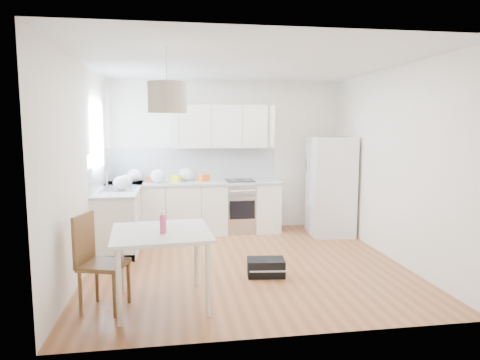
# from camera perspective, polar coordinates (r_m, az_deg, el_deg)

# --- Properties ---
(floor) EXTENTS (4.20, 4.20, 0.00)m
(floor) POSITION_cam_1_polar(r_m,az_deg,el_deg) (6.02, 0.68, -11.03)
(floor) COLOR brown
(floor) RESTS_ON ground
(ceiling) EXTENTS (4.20, 4.20, 0.00)m
(ceiling) POSITION_cam_1_polar(r_m,az_deg,el_deg) (5.77, 0.72, 15.34)
(ceiling) COLOR white
(ceiling) RESTS_ON wall_back
(wall_back) EXTENTS (4.20, 0.00, 4.20)m
(wall_back) POSITION_cam_1_polar(r_m,az_deg,el_deg) (7.81, -1.84, 3.29)
(wall_back) COLOR white
(wall_back) RESTS_ON floor
(wall_left) EXTENTS (0.00, 4.20, 4.20)m
(wall_left) POSITION_cam_1_polar(r_m,az_deg,el_deg) (5.78, -20.31, 1.46)
(wall_left) COLOR white
(wall_left) RESTS_ON floor
(wall_right) EXTENTS (0.00, 4.20, 4.20)m
(wall_right) POSITION_cam_1_polar(r_m,az_deg,el_deg) (6.43, 19.51, 2.03)
(wall_right) COLOR white
(wall_right) RESTS_ON floor
(window_glassblock) EXTENTS (0.02, 1.00, 1.00)m
(window_glassblock) POSITION_cam_1_polar(r_m,az_deg,el_deg) (6.88, -18.46, 5.73)
(window_glassblock) COLOR #BFE0F9
(window_glassblock) RESTS_ON wall_left
(cabinets_back) EXTENTS (3.00, 0.60, 0.88)m
(cabinets_back) POSITION_cam_1_polar(r_m,az_deg,el_deg) (7.58, -6.05, -3.80)
(cabinets_back) COLOR white
(cabinets_back) RESTS_ON floor
(cabinets_left) EXTENTS (0.60, 1.80, 0.88)m
(cabinets_left) POSITION_cam_1_polar(r_m,az_deg,el_deg) (7.04, -15.64, -4.89)
(cabinets_left) COLOR white
(cabinets_left) RESTS_ON floor
(counter_back) EXTENTS (3.02, 0.64, 0.04)m
(counter_back) POSITION_cam_1_polar(r_m,az_deg,el_deg) (7.51, -6.10, -0.35)
(counter_back) COLOR #AEB1B3
(counter_back) RESTS_ON cabinets_back
(counter_left) EXTENTS (0.64, 1.82, 0.04)m
(counter_left) POSITION_cam_1_polar(r_m,az_deg,el_deg) (6.96, -15.77, -1.19)
(counter_left) COLOR #AEB1B3
(counter_left) RESTS_ON cabinets_left
(backsplash_back) EXTENTS (3.00, 0.01, 0.58)m
(backsplash_back) POSITION_cam_1_polar(r_m,az_deg,el_deg) (7.77, -6.23, 2.20)
(backsplash_back) COLOR silver
(backsplash_back) RESTS_ON wall_back
(backsplash_left) EXTENTS (0.01, 1.80, 0.58)m
(backsplash_left) POSITION_cam_1_polar(r_m,az_deg,el_deg) (6.97, -18.26, 1.30)
(backsplash_left) COLOR silver
(backsplash_left) RESTS_ON wall_left
(upper_cabinets) EXTENTS (1.70, 0.32, 0.75)m
(upper_cabinets) POSITION_cam_1_polar(r_m,az_deg,el_deg) (7.62, -2.84, 7.14)
(upper_cabinets) COLOR white
(upper_cabinets) RESTS_ON wall_back
(range_oven) EXTENTS (0.50, 0.61, 0.88)m
(range_oven) POSITION_cam_1_polar(r_m,az_deg,el_deg) (7.66, -0.05, -3.65)
(range_oven) COLOR #B2B5B7
(range_oven) RESTS_ON floor
(sink) EXTENTS (0.50, 0.80, 0.16)m
(sink) POSITION_cam_1_polar(r_m,az_deg,el_deg) (6.91, -15.83, -1.12)
(sink) COLOR #B2B5B7
(sink) RESTS_ON counter_left
(refrigerator) EXTENTS (0.90, 0.92, 1.69)m
(refrigerator) POSITION_cam_1_polar(r_m,az_deg,el_deg) (7.61, 12.04, -0.78)
(refrigerator) COLOR white
(refrigerator) RESTS_ON floor
(dining_table) EXTENTS (1.09, 1.09, 0.79)m
(dining_table) POSITION_cam_1_polar(r_m,az_deg,el_deg) (4.60, -10.46, -7.77)
(dining_table) COLOR beige
(dining_table) RESTS_ON floor
(dining_chair) EXTENTS (0.52, 0.52, 1.00)m
(dining_chair) POSITION_cam_1_polar(r_m,az_deg,el_deg) (4.66, -17.65, -10.41)
(dining_chair) COLOR #4C2E16
(dining_chair) RESTS_ON floor
(drink_bottle) EXTENTS (0.09, 0.09, 0.23)m
(drink_bottle) POSITION_cam_1_polar(r_m,az_deg,el_deg) (4.46, -10.22, -5.54)
(drink_bottle) COLOR #EF4277
(drink_bottle) RESTS_ON dining_table
(gym_bag) EXTENTS (0.50, 0.36, 0.21)m
(gym_bag) POSITION_cam_1_polar(r_m,az_deg,el_deg) (5.53, 3.46, -11.55)
(gym_bag) COLOR black
(gym_bag) RESTS_ON floor
(pendant_lamp) EXTENTS (0.42, 0.42, 0.31)m
(pendant_lamp) POSITION_cam_1_polar(r_m,az_deg,el_deg) (4.59, -9.67, 10.80)
(pendant_lamp) COLOR #B7A58C
(pendant_lamp) RESTS_ON ceiling
(grocery_bag_a) EXTENTS (0.25, 0.21, 0.23)m
(grocery_bag_a) POSITION_cam_1_polar(r_m,az_deg,el_deg) (7.59, -13.92, 0.57)
(grocery_bag_a) COLOR white
(grocery_bag_a) RESTS_ON counter_back
(grocery_bag_b) EXTENTS (0.26, 0.22, 0.23)m
(grocery_bag_b) POSITION_cam_1_polar(r_m,az_deg,el_deg) (7.44, -10.87, 0.54)
(grocery_bag_b) COLOR white
(grocery_bag_b) RESTS_ON counter_back
(grocery_bag_c) EXTENTS (0.26, 0.22, 0.23)m
(grocery_bag_c) POSITION_cam_1_polar(r_m,az_deg,el_deg) (7.59, -7.21, 0.74)
(grocery_bag_c) COLOR white
(grocery_bag_c) RESTS_ON counter_back
(grocery_bag_d) EXTENTS (0.21, 0.18, 0.19)m
(grocery_bag_d) POSITION_cam_1_polar(r_m,az_deg,el_deg) (7.08, -15.00, -0.09)
(grocery_bag_d) COLOR white
(grocery_bag_d) RESTS_ON counter_back
(grocery_bag_e) EXTENTS (0.23, 0.20, 0.21)m
(grocery_bag_e) POSITION_cam_1_polar(r_m,az_deg,el_deg) (6.73, -15.61, -0.40)
(grocery_bag_e) COLOR white
(grocery_bag_e) RESTS_ON counter_left
(snack_orange) EXTENTS (0.20, 0.18, 0.12)m
(snack_orange) POSITION_cam_1_polar(r_m,az_deg,el_deg) (7.53, -4.82, 0.29)
(snack_orange) COLOR #D35912
(snack_orange) RESTS_ON counter_back
(snack_yellow) EXTENTS (0.21, 0.19, 0.12)m
(snack_yellow) POSITION_cam_1_polar(r_m,az_deg,el_deg) (7.48, -8.66, 0.20)
(snack_yellow) COLOR #F1F626
(snack_yellow) RESTS_ON counter_back
(snack_red) EXTENTS (0.15, 0.11, 0.10)m
(snack_red) POSITION_cam_1_polar(r_m,az_deg,el_deg) (7.56, -11.78, 0.11)
(snack_red) COLOR #B72D16
(snack_red) RESTS_ON counter_back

